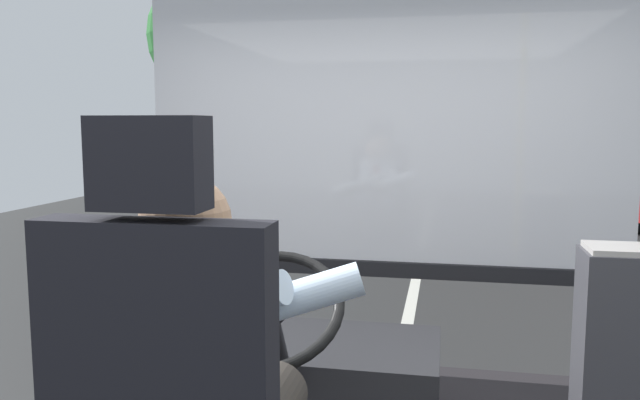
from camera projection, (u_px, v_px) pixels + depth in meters
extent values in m
cube|color=#2B2B2B|center=(424.00, 240.00, 10.46)|extent=(18.00, 44.00, 0.05)
cube|color=silver|center=(424.00, 239.00, 10.46)|extent=(0.12, 39.60, 0.00)
cube|color=black|center=(157.00, 384.00, 1.25)|extent=(0.48, 0.10, 0.66)
cube|color=black|center=(150.00, 163.00, 1.20)|extent=(0.22, 0.10, 0.18)
cylinder|color=silver|center=(190.00, 380.00, 1.42)|extent=(0.31, 0.31, 0.54)
cube|color=maroon|center=(215.00, 329.00, 1.57)|extent=(0.06, 0.01, 0.34)
sphere|color=#A37A5B|center=(186.00, 221.00, 1.37)|extent=(0.20, 0.20, 0.20)
cylinder|color=silver|center=(259.00, 309.00, 1.64)|extent=(0.56, 0.22, 0.24)
cylinder|color=silver|center=(197.00, 305.00, 1.67)|extent=(0.56, 0.22, 0.24)
cube|color=black|center=(303.00, 386.00, 2.58)|extent=(1.10, 0.56, 0.40)
cylinder|color=black|center=(277.00, 350.00, 2.15)|extent=(0.07, 0.30, 0.40)
torus|color=black|center=(266.00, 308.00, 2.02)|extent=(0.51, 0.44, 0.31)
cylinder|color=black|center=(266.00, 308.00, 2.02)|extent=(0.14, 0.13, 0.10)
cube|color=#333338|center=(616.00, 364.00, 2.26)|extent=(0.26, 0.23, 0.82)
cube|color=#9E9993|center=(622.00, 249.00, 2.21)|extent=(0.24, 0.21, 0.02)
cube|color=silver|center=(382.00, 127.00, 3.24)|extent=(2.50, 0.01, 1.40)
cube|color=black|center=(380.00, 268.00, 3.33)|extent=(2.50, 0.08, 0.08)
cylinder|color=#4C3828|center=(218.00, 152.00, 12.19)|extent=(0.35, 0.35, 2.71)
sphere|color=#276D2D|center=(215.00, 37.00, 11.92)|extent=(2.54, 2.54, 2.54)
cube|color=tan|center=(590.00, 62.00, 16.79)|extent=(10.46, 5.49, 7.08)
cube|color=#9E332D|center=(616.00, 78.00, 14.14)|extent=(10.04, 0.12, 0.60)
cylinder|color=black|center=(601.00, 202.00, 13.40)|extent=(0.14, 0.49, 0.49)
cylinder|color=black|center=(635.00, 220.00, 10.93)|extent=(0.14, 0.49, 0.49)
cube|color=#195633|center=(593.00, 171.00, 17.69)|extent=(1.92, 4.34, 0.64)
cube|color=#282D33|center=(597.00, 151.00, 17.37)|extent=(1.57, 2.39, 0.49)
cylinder|color=black|center=(615.00, 178.00, 18.87)|extent=(0.14, 0.52, 0.52)
cylinder|color=black|center=(551.00, 177.00, 19.22)|extent=(0.14, 0.52, 0.52)
cylinder|color=black|center=(568.00, 186.00, 16.60)|extent=(0.14, 0.52, 0.52)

